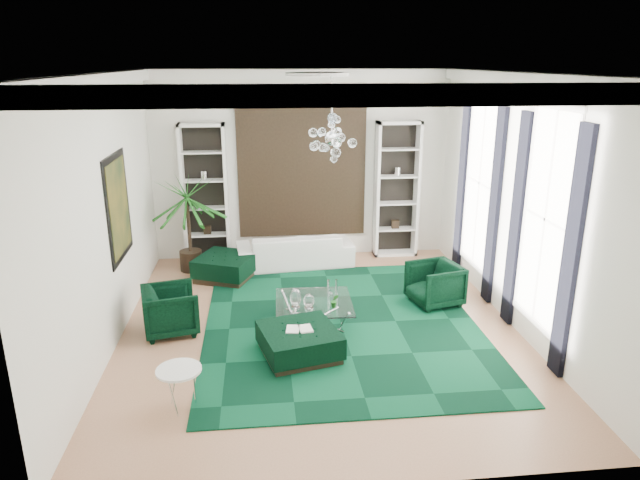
{
  "coord_description": "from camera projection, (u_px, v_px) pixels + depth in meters",
  "views": [
    {
      "loc": [
        -0.84,
        -7.98,
        3.97
      ],
      "look_at": [
        0.06,
        0.5,
        1.26
      ],
      "focal_mm": 32.0,
      "sensor_mm": 36.0,
      "label": 1
    }
  ],
  "objects": [
    {
      "name": "curtain_far_b",
      "position": [
        462.0,
        187.0,
        10.8
      ],
      "size": [
        0.07,
        0.3,
        3.25
      ],
      "primitive_type": "cube",
      "color": "black",
      "rests_on": "floor"
    },
    {
      "name": "curtain_far_a",
      "position": [
        494.0,
        208.0,
        9.33
      ],
      "size": [
        0.07,
        0.3,
        3.25
      ],
      "primitive_type": "cube",
      "color": "black",
      "rests_on": "floor"
    },
    {
      "name": "wall_front",
      "position": [
        362.0,
        309.0,
        4.94
      ],
      "size": [
        6.0,
        0.02,
        3.8
      ],
      "primitive_type": "cube",
      "color": "white",
      "rests_on": "ground"
    },
    {
      "name": "wall_left",
      "position": [
        106.0,
        214.0,
        7.97
      ],
      "size": [
        0.02,
        7.0,
        3.8
      ],
      "primitive_type": "cube",
      "color": "white",
      "rests_on": "ground"
    },
    {
      "name": "rug",
      "position": [
        341.0,
        324.0,
        8.92
      ],
      "size": [
        4.2,
        5.0,
        0.02
      ],
      "primitive_type": "cube",
      "color": "black",
      "rests_on": "floor"
    },
    {
      "name": "crown_molding",
      "position": [
        319.0,
        80.0,
        7.73
      ],
      "size": [
        6.0,
        7.0,
        0.18
      ],
      "primitive_type": null,
      "color": "white",
      "rests_on": "ceiling"
    },
    {
      "name": "wall_back",
      "position": [
        302.0,
        166.0,
        11.6
      ],
      "size": [
        6.0,
        0.02,
        3.8
      ],
      "primitive_type": "cube",
      "color": "white",
      "rests_on": "ground"
    },
    {
      "name": "painting",
      "position": [
        119.0,
        207.0,
        8.56
      ],
      "size": [
        0.04,
        1.3,
        1.6
      ],
      "primitive_type": "cube",
      "color": "black",
      "rests_on": "wall_left"
    },
    {
      "name": "floor",
      "position": [
        320.0,
        328.0,
        8.85
      ],
      "size": [
        6.0,
        7.0,
        0.02
      ],
      "primitive_type": "cube",
      "color": "tan",
      "rests_on": "ground"
    },
    {
      "name": "coffee_table",
      "position": [
        314.0,
        314.0,
        8.85
      ],
      "size": [
        1.21,
        1.21,
        0.4
      ],
      "primitive_type": null,
      "rotation": [
        0.0,
        0.0,
        -0.03
      ],
      "color": "white",
      "rests_on": "floor"
    },
    {
      "name": "armchair_right",
      "position": [
        435.0,
        284.0,
        9.58
      ],
      "size": [
        0.96,
        0.94,
        0.72
      ],
      "primitive_type": "imported",
      "rotation": [
        0.0,
        0.0,
        -1.32
      ],
      "color": "black",
      "rests_on": "floor"
    },
    {
      "name": "window_far",
      "position": [
        480.0,
        183.0,
        9.99
      ],
      "size": [
        0.03,
        1.1,
        2.9
      ],
      "primitive_type": "cube",
      "color": "white",
      "rests_on": "wall_right"
    },
    {
      "name": "shelving_left",
      "position": [
        205.0,
        194.0,
        11.36
      ],
      "size": [
        0.9,
        0.38,
        2.8
      ],
      "primitive_type": null,
      "color": "white",
      "rests_on": "floor"
    },
    {
      "name": "wall_right",
      "position": [
        518.0,
        203.0,
        8.57
      ],
      "size": [
        0.02,
        7.0,
        3.8
      ],
      "primitive_type": "cube",
      "color": "white",
      "rests_on": "ground"
    },
    {
      "name": "book",
      "position": [
        299.0,
        329.0,
        7.87
      ],
      "size": [
        0.37,
        0.25,
        0.03
      ],
      "primitive_type": "cube",
      "color": "white",
      "rests_on": "ottoman_front"
    },
    {
      "name": "chandelier",
      "position": [
        332.0,
        138.0,
        8.44
      ],
      "size": [
        1.09,
        1.09,
        0.77
      ],
      "primitive_type": null,
      "rotation": [
        0.0,
        0.0,
        0.35
      ],
      "color": "white",
      "rests_on": "ceiling"
    },
    {
      "name": "ceiling",
      "position": [
        319.0,
        72.0,
        7.69
      ],
      "size": [
        6.0,
        7.0,
        0.02
      ],
      "primitive_type": "cube",
      "color": "white",
      "rests_on": "ground"
    },
    {
      "name": "window_near",
      "position": [
        546.0,
        219.0,
        7.72
      ],
      "size": [
        0.03,
        1.1,
        2.9
      ],
      "primitive_type": "cube",
      "color": "white",
      "rests_on": "wall_right"
    },
    {
      "name": "tapestry",
      "position": [
        302.0,
        166.0,
        11.55
      ],
      "size": [
        2.5,
        0.06,
        2.8
      ],
      "primitive_type": "cube",
      "color": "black",
      "rests_on": "wall_back"
    },
    {
      "name": "sofa",
      "position": [
        295.0,
        249.0,
        11.41
      ],
      "size": [
        2.36,
        1.11,
        0.67
      ],
      "primitive_type": "imported",
      "rotation": [
        0.0,
        0.0,
        3.24
      ],
      "color": "white",
      "rests_on": "floor"
    },
    {
      "name": "table_plant",
      "position": [
        335.0,
        301.0,
        8.55
      ],
      "size": [
        0.13,
        0.1,
        0.22
      ],
      "primitive_type": "imported",
      "rotation": [
        0.0,
        0.0,
        -0.08
      ],
      "color": "#1A611A",
      "rests_on": "coffee_table"
    },
    {
      "name": "ottoman_front",
      "position": [
        299.0,
        343.0,
        7.94
      ],
      "size": [
        1.23,
        1.23,
        0.4
      ],
      "primitive_type": "cube",
      "rotation": [
        0.0,
        0.0,
        0.25
      ],
      "color": "black",
      "rests_on": "floor"
    },
    {
      "name": "curtain_near_b",
      "position": [
        516.0,
        222.0,
        8.53
      ],
      "size": [
        0.07,
        0.3,
        3.25
      ],
      "primitive_type": "cube",
      "color": "black",
      "rests_on": "floor"
    },
    {
      "name": "shelving_right",
      "position": [
        397.0,
        190.0,
        11.75
      ],
      "size": [
        0.9,
        0.38,
        2.8
      ],
      "primitive_type": null,
      "color": "white",
      "rests_on": "floor"
    },
    {
      "name": "ottoman_side",
      "position": [
        226.0,
        267.0,
        10.77
      ],
      "size": [
        1.29,
        1.29,
        0.44
      ],
      "primitive_type": "cube",
      "rotation": [
        0.0,
        0.0,
        -0.4
      ],
      "color": "black",
      "rests_on": "floor"
    },
    {
      "name": "ceiling_medallion",
      "position": [
        317.0,
        74.0,
        7.99
      ],
      "size": [
        0.9,
        0.9,
        0.05
      ],
      "primitive_type": "cylinder",
      "color": "white",
      "rests_on": "ceiling"
    },
    {
      "name": "armchair_left",
      "position": [
        171.0,
        310.0,
        8.58
      ],
      "size": [
        0.96,
        0.94,
        0.72
      ],
      "primitive_type": "imported",
      "rotation": [
        0.0,
        0.0,
        1.81
      ],
      "color": "black",
      "rests_on": "floor"
    },
    {
      "name": "curtain_near_a",
      "position": [
        571.0,
        256.0,
        7.05
      ],
      "size": [
        0.07,
        0.3,
        3.25
      ],
      "primitive_type": "cube",
      "color": "black",
      "rests_on": "floor"
    },
    {
      "name": "palm",
      "position": [
        188.0,
        211.0,
        10.89
      ],
      "size": [
        1.87,
        1.87,
        2.38
      ],
      "primitive_type": null,
      "rotation": [
        0.0,
        0.0,
        0.31
      ],
      "color": "#1A611A",
      "rests_on": "floor"
    },
    {
      "name": "side_table",
      "position": [
        180.0,
        389.0,
        6.72
      ],
      "size": [
        0.57,
        0.57,
        0.51
      ],
      "primitive_type": "cylinder",
      "rotation": [
        0.0,
        0.0,
        0.07
      ],
      "color": "white",
      "rests_on": "floor"
    }
  ]
}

